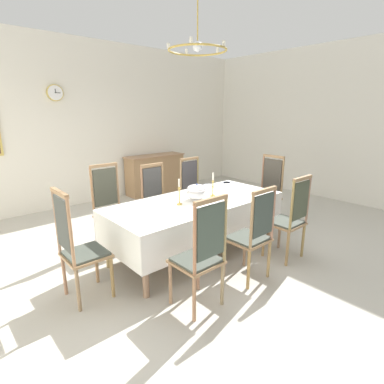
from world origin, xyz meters
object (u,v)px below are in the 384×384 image
at_px(spoon_secondary, 229,183).
at_px(mounted_clock, 55,93).
at_px(chair_head_west, 78,246).
at_px(spoon_primary, 213,185).
at_px(bowl_near_right, 227,183).
at_px(bowl_near_left, 209,186).
at_px(dining_table, 197,206).
at_px(chair_south_b, 253,233).
at_px(soup_tureen, 197,192).
at_px(chair_south_c, 290,217).
at_px(sideboard, 155,174).
at_px(candlestick_west, 179,195).
at_px(chair_north_a, 110,207).
at_px(chandelier, 197,49).
at_px(chair_north_c, 194,190).
at_px(candlestick_east, 213,187).
at_px(chair_head_east, 267,191).
at_px(chair_north_b, 157,199).
at_px(chair_south_a, 201,253).

height_order(spoon_secondary, mounted_clock, mounted_clock).
distance_m(chair_head_west, spoon_primary, 2.40).
relative_size(bowl_near_right, mounted_clock, 0.47).
bearing_deg(bowl_near_left, dining_table, -147.24).
height_order(chair_south_b, bowl_near_left, chair_south_b).
bearing_deg(spoon_secondary, bowl_near_left, 162.08).
relative_size(chair_head_west, soup_tureen, 4.06).
distance_m(chair_south_c, sideboard, 4.01).
xyz_separation_m(candlestick_west, spoon_primary, (1.04, 0.42, -0.13)).
bearing_deg(chair_north_a, bowl_near_left, 159.06).
bearing_deg(chandelier, spoon_primary, 29.95).
xyz_separation_m(spoon_secondary, mounted_clock, (-1.68, 2.90, 1.47)).
bearing_deg(chair_south_c, candlestick_west, 139.47).
distance_m(chair_south_b, chair_north_c, 2.02).
bearing_deg(bowl_near_right, spoon_primary, 161.88).
distance_m(candlestick_west, bowl_near_left, 1.01).
height_order(bowl_near_left, sideboard, sideboard).
height_order(soup_tureen, candlestick_east, candlestick_east).
bearing_deg(chair_south_c, spoon_primary, 92.24).
height_order(chair_head_east, soup_tureen, chair_head_east).
distance_m(chair_head_east, sideboard, 3.04).
distance_m(chair_north_b, chandelier, 2.24).
relative_size(chair_south_a, chair_south_c, 1.03).
height_order(chair_north_b, spoon_primary, chair_north_b).
bearing_deg(chair_north_a, spoon_secondary, 163.11).
height_order(chair_south_a, spoon_primary, chair_south_a).
xyz_separation_m(chair_south_a, chandelier, (0.79, 0.93, 2.02)).
xyz_separation_m(chair_head_west, candlestick_west, (1.32, 0.00, 0.29)).
distance_m(dining_table, chair_south_b, 0.94).
xyz_separation_m(chair_south_c, spoon_primary, (-0.05, 1.35, 0.18)).
bearing_deg(chair_head_east, bowl_near_left, 68.48).
height_order(chair_north_a, candlestick_west, chair_north_a).
bearing_deg(soup_tureen, candlestick_west, 180.00).
bearing_deg(chandelier, chair_head_west, 180.00).
bearing_deg(dining_table, spoon_secondary, 19.14).
relative_size(soup_tureen, spoon_primary, 1.65).
xyz_separation_m(chair_north_b, chandelier, (-0.01, -0.93, 2.04)).
distance_m(chair_north_b, mounted_clock, 2.94).
height_order(sideboard, mounted_clock, mounted_clock).
bearing_deg(chair_head_east, chair_south_a, 111.15).
bearing_deg(bowl_near_left, sideboard, 73.13).
xyz_separation_m(spoon_secondary, chandelier, (-1.07, -0.37, 1.85)).
height_order(chair_north_b, chair_head_west, chair_head_west).
distance_m(chair_head_east, spoon_primary, 1.00).
bearing_deg(bowl_near_right, chair_north_b, 148.80).
bearing_deg(chandelier, bowl_near_right, 19.52).
relative_size(spoon_primary, sideboard, 0.12).
relative_size(dining_table, sideboard, 1.68).
height_order(bowl_near_left, chandelier, chandelier).
bearing_deg(chair_north_a, chair_head_east, 158.82).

